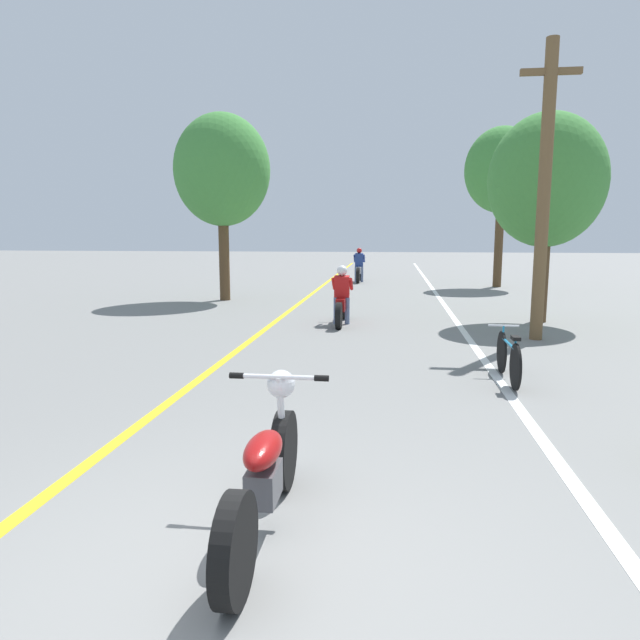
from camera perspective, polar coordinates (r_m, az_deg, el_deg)
ground_plane at (r=3.81m, az=-10.28°, el=-24.49°), size 120.00×120.00×0.00m
lane_stripe_center at (r=15.98m, az=-2.65°, el=1.25°), size 0.14×48.00×0.01m
lane_stripe_edge at (r=15.83m, az=12.69°, el=0.97°), size 0.14×48.00×0.01m
utility_pole at (r=11.86m, az=21.51°, el=12.06°), size 1.10×0.24×5.61m
roadside_tree_right_near at (r=14.30m, az=21.75°, el=12.76°), size 2.63×2.37×4.78m
roadside_tree_right_far at (r=23.26m, az=17.75°, el=14.00°), size 2.79×2.51×6.03m
roadside_tree_left at (r=18.03m, az=-9.77°, el=14.48°), size 2.92×2.63×5.64m
motorcycle_foreground at (r=4.12m, az=-5.48°, el=-14.91°), size 0.77×2.13×1.01m
motorcycle_rider_lead at (r=13.10m, az=2.20°, el=1.85°), size 0.50×2.07×1.34m
motorcycle_rider_far at (r=24.44m, az=3.92°, el=5.09°), size 0.50×2.13×1.45m
bicycle_parked at (r=8.47m, az=18.32°, el=-3.55°), size 0.44×1.60×0.74m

